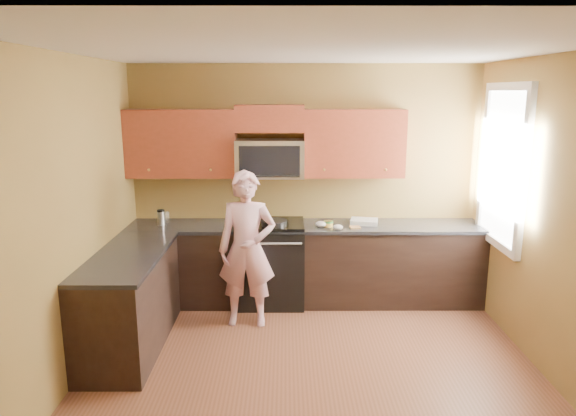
{
  "coord_description": "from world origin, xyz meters",
  "views": [
    {
      "loc": [
        -0.22,
        -4.04,
        2.39
      ],
      "look_at": [
        -0.2,
        1.3,
        1.2
      ],
      "focal_mm": 32.65,
      "sensor_mm": 36.0,
      "label": 1
    }
  ],
  "objects_px": {
    "stove": "(270,263)",
    "travel_mug": "(161,225)",
    "frying_pan": "(274,226)",
    "microwave": "(270,177)",
    "woman": "(247,249)",
    "butter_tub": "(328,226)"
  },
  "relations": [
    {
      "from": "stove",
      "to": "travel_mug",
      "type": "distance_m",
      "value": 1.3
    },
    {
      "from": "microwave",
      "to": "travel_mug",
      "type": "height_order",
      "value": "microwave"
    },
    {
      "from": "stove",
      "to": "frying_pan",
      "type": "xyz_separation_m",
      "value": [
        0.05,
        -0.15,
        0.47
      ]
    },
    {
      "from": "butter_tub",
      "to": "travel_mug",
      "type": "bearing_deg",
      "value": 178.04
    },
    {
      "from": "woman",
      "to": "butter_tub",
      "type": "bearing_deg",
      "value": 31.57
    },
    {
      "from": "frying_pan",
      "to": "travel_mug",
      "type": "relative_size",
      "value": 2.81
    },
    {
      "from": "butter_tub",
      "to": "stove",
      "type": "bearing_deg",
      "value": 173.97
    },
    {
      "from": "stove",
      "to": "frying_pan",
      "type": "bearing_deg",
      "value": -71.02
    },
    {
      "from": "stove",
      "to": "microwave",
      "type": "height_order",
      "value": "microwave"
    },
    {
      "from": "woman",
      "to": "frying_pan",
      "type": "xyz_separation_m",
      "value": [
        0.27,
        0.42,
        0.14
      ]
    },
    {
      "from": "butter_tub",
      "to": "travel_mug",
      "type": "distance_m",
      "value": 1.88
    },
    {
      "from": "microwave",
      "to": "woman",
      "type": "bearing_deg",
      "value": -107.62
    },
    {
      "from": "microwave",
      "to": "travel_mug",
      "type": "xyz_separation_m",
      "value": [
        -1.22,
        -0.13,
        -0.53
      ]
    },
    {
      "from": "travel_mug",
      "to": "frying_pan",
      "type": "bearing_deg",
      "value": -6.36
    },
    {
      "from": "stove",
      "to": "frying_pan",
      "type": "distance_m",
      "value": 0.5
    },
    {
      "from": "frying_pan",
      "to": "butter_tub",
      "type": "distance_m",
      "value": 0.61
    },
    {
      "from": "woman",
      "to": "travel_mug",
      "type": "xyz_separation_m",
      "value": [
        -1.0,
        0.57,
        0.11
      ]
    },
    {
      "from": "microwave",
      "to": "frying_pan",
      "type": "distance_m",
      "value": 0.57
    },
    {
      "from": "woman",
      "to": "travel_mug",
      "type": "distance_m",
      "value": 1.16
    },
    {
      "from": "frying_pan",
      "to": "travel_mug",
      "type": "xyz_separation_m",
      "value": [
        -1.28,
        0.14,
        -0.03
      ]
    },
    {
      "from": "stove",
      "to": "microwave",
      "type": "bearing_deg",
      "value": 90.0
    },
    {
      "from": "stove",
      "to": "travel_mug",
      "type": "bearing_deg",
      "value": -179.79
    }
  ]
}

